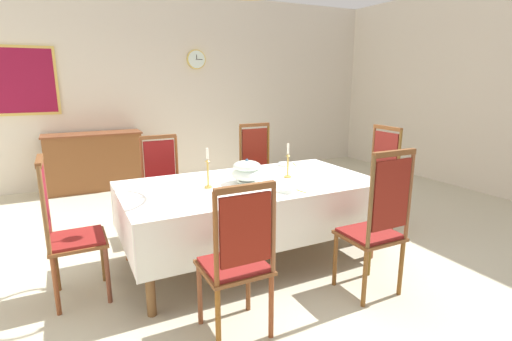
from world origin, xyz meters
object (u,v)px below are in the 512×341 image
Objects in this scene: bowl_near_right at (286,164)px; spoon_primary at (296,189)px; dining_table at (250,190)px; candlestick_west at (208,172)px; chair_north_b at (259,171)px; soup_tureen at (247,171)px; sideboard at (95,161)px; framed_painting at (21,81)px; chair_south_b at (377,224)px; mounted_clock at (196,59)px; chair_head_east at (376,180)px; candlestick_east at (288,164)px; bowl_near_left at (288,190)px; chair_south_a at (238,259)px; chair_head_west at (67,229)px; spoon_secondary at (293,164)px; chair_north_a at (163,184)px.

bowl_near_right is 0.97m from spoon_primary.
dining_table is 6.48× the size of candlestick_west.
chair_north_b reaches higher than soup_tureen.
framed_painting reaches higher than sideboard.
framed_painting is at bearing 119.20° from dining_table.
chair_south_b is 5.38m from framed_painting.
mounted_clock is at bearing 89.20° from chair_south_b.
mounted_clock is (1.09, 3.55, 1.13)m from candlestick_west.
chair_head_east is 3.62× the size of candlestick_east.
bowl_near_left is at bearing 108.79° from sideboard.
bowl_near_right is at bearing 62.59° from chair_head_east.
chair_head_east is 4.20× the size of soup_tureen.
soup_tureen is at bearing 122.40° from chair_south_b.
chair_south_b is 6.88× the size of spoon_primary.
bowl_near_right is at bearing 49.86° from chair_south_a.
dining_table is 2.32× the size of framed_painting.
dining_table is 0.47m from bowl_near_left.
chair_head_west is 6.68× the size of spoon_secondary.
dining_table is at bearing 112.49° from spoon_primary.
chair_head_west is 2.42m from spoon_secondary.
spoon_secondary is (0.17, 1.52, 0.17)m from chair_south_b.
sideboard is (-1.79, 2.83, -0.34)m from bowl_near_right.
sideboard is at bearing -172.25° from mounted_clock.
chair_north_b is 0.58m from spoon_secondary.
chair_north_a is 0.77× the size of sideboard.
chair_head_west is (-2.19, 1.02, -0.02)m from chair_south_b.
chair_south_a is 4.35m from sideboard.
dining_table is 8.07× the size of soup_tureen.
candlestick_east is at bearing 101.34° from chair_south_b.
chair_head_east is at bearing -75.86° from mounted_clock.
bowl_near_left is at bearing 38.60° from chair_south_a.
chair_south_a is at bearing -99.39° from candlestick_west.
chair_head_east is 0.94m from spoon_secondary.
bowl_near_right is at bearing -153.24° from spoon_secondary.
spoon_secondary is at bearing -47.78° from framed_painting.
bowl_near_left is (1.72, -0.43, 0.20)m from chair_head_west.
chair_south_a is 2.38m from chair_head_east.
dining_table is 1.97× the size of chair_north_b.
chair_south_a is 1.95m from bowl_near_right.
bowl_near_left is 0.45× the size of mounted_clock.
chair_south_a is 3.31× the size of candlestick_east.
sideboard is at bearing 39.21° from chair_head_east.
chair_north_a reaches higher than soup_tureen.
framed_painting reaches higher than dining_table.
framed_painting is at bearing 146.88° from spoon_secondary.
chair_north_b is 7.12× the size of bowl_near_right.
bowl_near_right is 0.17× the size of framed_painting.
chair_north_a is 0.94× the size of chair_north_b.
chair_head_east is 1.39m from spoon_primary.
chair_head_west reaches higher than candlestick_east.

